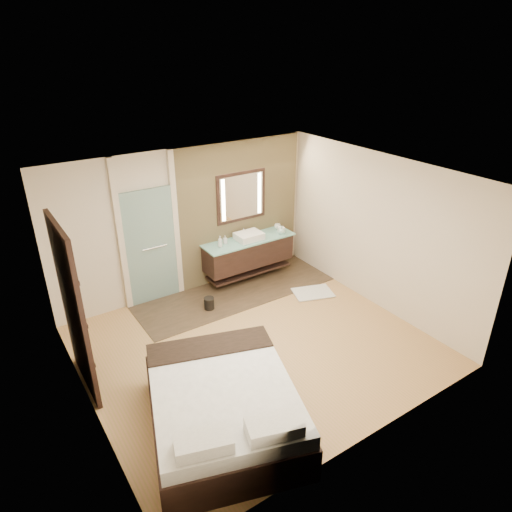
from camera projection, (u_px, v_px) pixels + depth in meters
floor at (256, 346)px, 7.15m from camera, size 5.00×5.00×0.00m
tile_strip at (236, 292)px, 8.65m from camera, size 3.80×1.30×0.01m
stone_wall at (240, 211)px, 8.77m from camera, size 2.60×0.08×2.70m
vanity at (249, 252)px, 8.88m from camera, size 1.85×0.55×0.88m
mirror_unit at (241, 197)px, 8.60m from camera, size 1.06×0.04×0.96m
frosted_door at (150, 242)px, 7.93m from camera, size 1.10×0.12×2.70m
shoji_partition at (73, 309)px, 5.87m from camera, size 0.06×1.20×2.40m
bed at (223, 406)px, 5.51m from camera, size 2.25×2.53×0.81m
bath_mat at (313, 293)px, 8.60m from camera, size 0.84×0.71×0.02m
waste_bin at (209, 304)px, 8.06m from camera, size 0.19×0.19×0.23m
tissue_box at (281, 230)px, 9.05m from camera, size 0.15×0.15×0.10m
soap_bottle_a at (220, 241)px, 8.39m from camera, size 0.08×0.08×0.21m
soap_bottle_b at (225, 240)px, 8.54m from camera, size 0.09×0.09×0.15m
soap_bottle_c at (281, 230)px, 8.95m from camera, size 0.17×0.17×0.16m
cup at (277, 226)px, 9.22m from camera, size 0.14×0.14×0.10m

